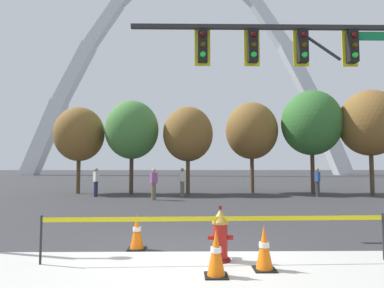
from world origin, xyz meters
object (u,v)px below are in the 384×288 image
(traffic_cone_by_hydrant, at_px, (264,248))
(pedestrian_walking_right, at_px, (154,184))
(pedestrian_walking_left, at_px, (182,182))
(traffic_cone_curb_edge, at_px, (137,232))
(traffic_signal_gantry, at_px, (318,69))
(fire_hydrant, at_px, (220,235))
(pedestrian_near_trees, at_px, (96,182))
(pedestrian_standing_center, at_px, (317,182))
(traffic_cone_mid_sidewalk, at_px, (216,253))
(monument_arch, at_px, (188,75))

(traffic_cone_by_hydrant, relative_size, pedestrian_walking_right, 0.46)
(pedestrian_walking_left, distance_m, pedestrian_walking_right, 2.40)
(traffic_cone_curb_edge, height_order, traffic_signal_gantry, traffic_signal_gantry)
(fire_hydrant, bearing_deg, traffic_signal_gantry, 42.87)
(traffic_cone_curb_edge, distance_m, traffic_signal_gantry, 6.50)
(pedestrian_walking_right, height_order, pedestrian_near_trees, same)
(traffic_cone_curb_edge, relative_size, pedestrian_standing_center, 0.46)
(pedestrian_walking_left, bearing_deg, traffic_cone_curb_edge, -93.73)
(traffic_cone_mid_sidewalk, bearing_deg, pedestrian_walking_left, 93.23)
(fire_hydrant, xyz_separation_m, traffic_signal_gantry, (3.04, 2.82, 3.94))
(pedestrian_standing_center, bearing_deg, traffic_cone_by_hydrant, -115.51)
(monument_arch, bearing_deg, pedestrian_standing_center, -80.16)
(fire_hydrant, bearing_deg, pedestrian_walking_right, 102.51)
(traffic_cone_mid_sidewalk, height_order, pedestrian_near_trees, pedestrian_near_trees)
(fire_hydrant, distance_m, monument_arch, 56.72)
(fire_hydrant, relative_size, traffic_cone_curb_edge, 1.36)
(traffic_cone_by_hydrant, relative_size, traffic_cone_curb_edge, 1.00)
(traffic_cone_by_hydrant, relative_size, traffic_signal_gantry, 0.09)
(fire_hydrant, relative_size, pedestrian_near_trees, 0.62)
(traffic_cone_by_hydrant, relative_size, pedestrian_standing_center, 0.46)
(fire_hydrant, xyz_separation_m, pedestrian_walking_right, (-2.30, 10.37, 0.35))
(traffic_cone_mid_sidewalk, height_order, pedestrian_standing_center, pedestrian_standing_center)
(pedestrian_walking_right, bearing_deg, pedestrian_standing_center, 9.93)
(traffic_cone_mid_sidewalk, height_order, pedestrian_walking_right, pedestrian_walking_right)
(fire_hydrant, height_order, pedestrian_walking_right, pedestrian_walking_right)
(pedestrian_walking_right, distance_m, pedestrian_near_trees, 3.82)
(fire_hydrant, xyz_separation_m, traffic_cone_by_hydrant, (0.67, -0.52, -0.11))
(pedestrian_standing_center, height_order, pedestrian_walking_right, same)
(traffic_cone_curb_edge, xyz_separation_m, pedestrian_walking_left, (0.75, 11.48, 0.46))
(traffic_cone_mid_sidewalk, distance_m, traffic_signal_gantry, 6.31)
(traffic_cone_by_hydrant, distance_m, monument_arch, 57.26)
(traffic_cone_mid_sidewalk, height_order, traffic_signal_gantry, traffic_signal_gantry)
(monument_arch, xyz_separation_m, pedestrian_standing_center, (7.24, -41.74, -17.96))
(pedestrian_walking_left, height_order, pedestrian_walking_right, same)
(traffic_cone_mid_sidewalk, distance_m, pedestrian_near_trees, 14.10)
(fire_hydrant, height_order, pedestrian_near_trees, pedestrian_near_trees)
(traffic_cone_mid_sidewalk, xyz_separation_m, pedestrian_standing_center, (6.77, 12.76, 0.46))
(fire_hydrant, relative_size, traffic_cone_by_hydrant, 1.36)
(traffic_cone_curb_edge, relative_size, monument_arch, 0.01)
(pedestrian_walking_left, bearing_deg, monument_arch, 89.63)
(traffic_cone_mid_sidewalk, distance_m, pedestrian_standing_center, 14.45)
(fire_hydrant, relative_size, monument_arch, 0.02)
(pedestrian_near_trees, bearing_deg, traffic_cone_by_hydrant, -63.28)
(traffic_cone_curb_edge, bearing_deg, monument_arch, 88.90)
(traffic_cone_mid_sidewalk, bearing_deg, pedestrian_walking_right, 100.87)
(traffic_cone_curb_edge, relative_size, pedestrian_walking_right, 0.46)
(fire_hydrant, height_order, monument_arch, monument_arch)
(traffic_cone_mid_sidewalk, height_order, pedestrian_walking_left, pedestrian_walking_left)
(pedestrian_walking_left, xyz_separation_m, pedestrian_standing_center, (7.51, -0.38, 0.00))
(traffic_cone_curb_edge, xyz_separation_m, pedestrian_near_trees, (-4.06, 11.30, 0.46))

